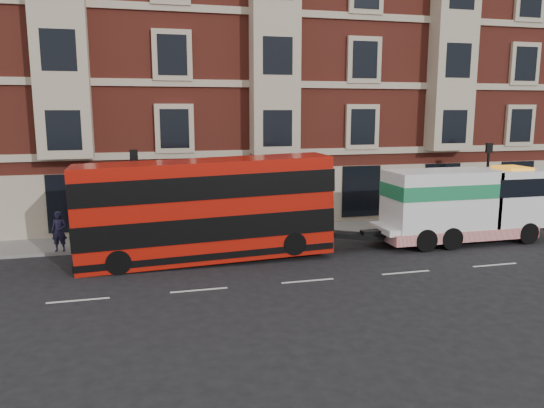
{
  "coord_description": "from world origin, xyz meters",
  "views": [
    {
      "loc": [
        -6.02,
        -17.76,
        6.24
      ],
      "look_at": [
        -0.32,
        4.0,
        2.21
      ],
      "focal_mm": 35.0,
      "sensor_mm": 36.0,
      "label": 1
    }
  ],
  "objects": [
    {
      "name": "tow_truck",
      "position": [
        8.82,
        3.66,
        1.84
      ],
      "size": [
        8.32,
        2.46,
        3.47
      ],
      "color": "white",
      "rests_on": "ground"
    },
    {
      "name": "double_decker_bus",
      "position": [
        -3.24,
        3.66,
        2.23
      ],
      "size": [
        10.39,
        2.38,
        4.21
      ],
      "color": "#B31409",
      "rests_on": "ground"
    },
    {
      "name": "lamp_post_west",
      "position": [
        -6.0,
        6.2,
        2.68
      ],
      "size": [
        0.35,
        0.15,
        4.35
      ],
      "color": "black",
      "rests_on": "sidewalk"
    },
    {
      "name": "ground",
      "position": [
        0.0,
        0.0,
        0.0
      ],
      "size": [
        120.0,
        120.0,
        0.0
      ],
      "primitive_type": "plane",
      "color": "black",
      "rests_on": "ground"
    },
    {
      "name": "victorian_terrace",
      "position": [
        0.5,
        15.0,
        10.07
      ],
      "size": [
        45.0,
        12.0,
        20.4
      ],
      "color": "maroon",
      "rests_on": "ground"
    },
    {
      "name": "sidewalk",
      "position": [
        0.0,
        7.5,
        0.07
      ],
      "size": [
        90.0,
        3.0,
        0.15
      ],
      "primitive_type": "cube",
      "color": "slate",
      "rests_on": "ground"
    },
    {
      "name": "lamp_post_east",
      "position": [
        12.0,
        6.2,
        2.68
      ],
      "size": [
        0.35,
        0.15,
        4.35
      ],
      "color": "black",
      "rests_on": "sidewalk"
    },
    {
      "name": "pedestrian",
      "position": [
        -9.27,
        6.15,
        1.03
      ],
      "size": [
        0.7,
        0.52,
        1.76
      ],
      "primitive_type": "imported",
      "rotation": [
        0.0,
        0.0,
        -0.17
      ],
      "color": "#1F1C38",
      "rests_on": "sidewalk"
    }
  ]
}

